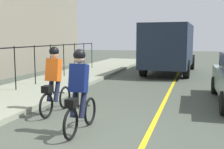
% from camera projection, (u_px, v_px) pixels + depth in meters
% --- Properties ---
extents(ground_plane, '(80.00, 80.00, 0.00)m').
position_uv_depth(ground_plane, '(67.00, 137.00, 5.90)').
color(ground_plane, '#454C41').
extents(lane_line_centre, '(36.00, 0.12, 0.01)m').
position_uv_depth(lane_line_centre, '(143.00, 145.00, 5.46)').
color(lane_line_centre, yellow).
rests_on(lane_line_centre, ground).
extents(cyclist_lead, '(1.71, 0.37, 1.83)m').
position_uv_depth(cyclist_lead, '(54.00, 81.00, 7.59)').
color(cyclist_lead, black).
rests_on(cyclist_lead, ground).
extents(cyclist_follow, '(1.71, 0.37, 1.83)m').
position_uv_depth(cyclist_follow, '(79.00, 92.00, 6.06)').
color(cyclist_follow, black).
rests_on(cyclist_follow, ground).
extents(box_truck_background, '(6.81, 2.79, 2.78)m').
position_uv_depth(box_truck_background, '(170.00, 46.00, 16.36)').
color(box_truck_background, '#1B2537').
rests_on(box_truck_background, ground).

